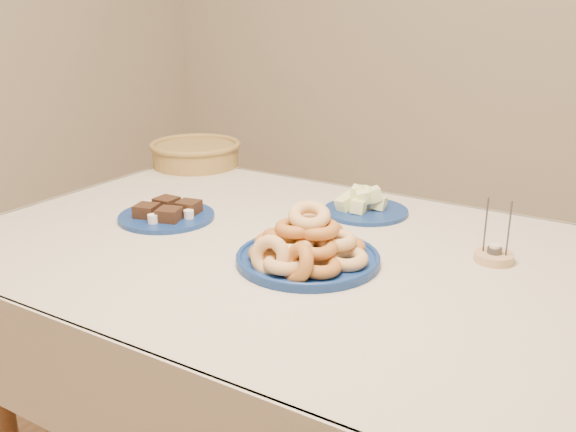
% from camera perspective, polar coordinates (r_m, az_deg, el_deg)
% --- Properties ---
extents(dining_table, '(1.71, 1.11, 0.75)m').
position_cam_1_polar(dining_table, '(1.61, 0.95, -6.47)').
color(dining_table, brown).
rests_on(dining_table, ground).
extents(donut_platter, '(0.38, 0.38, 0.15)m').
position_cam_1_polar(donut_platter, '(1.46, 1.67, -2.87)').
color(donut_platter, navy).
rests_on(donut_platter, dining_table).
extents(melon_plate, '(0.31, 0.31, 0.08)m').
position_cam_1_polar(melon_plate, '(1.82, 6.73, 0.99)').
color(melon_plate, navy).
rests_on(melon_plate, dining_table).
extents(brownie_plate, '(0.32, 0.32, 0.05)m').
position_cam_1_polar(brownie_plate, '(1.80, -10.72, 0.19)').
color(brownie_plate, navy).
rests_on(brownie_plate, dining_table).
extents(wicker_basket, '(0.35, 0.35, 0.09)m').
position_cam_1_polar(wicker_basket, '(2.35, -8.22, 5.58)').
color(wicker_basket, olive).
rests_on(wicker_basket, dining_table).
extents(candle_holder, '(0.09, 0.09, 0.15)m').
position_cam_1_polar(candle_holder, '(1.56, 17.84, -3.38)').
color(candle_holder, tan).
rests_on(candle_holder, dining_table).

